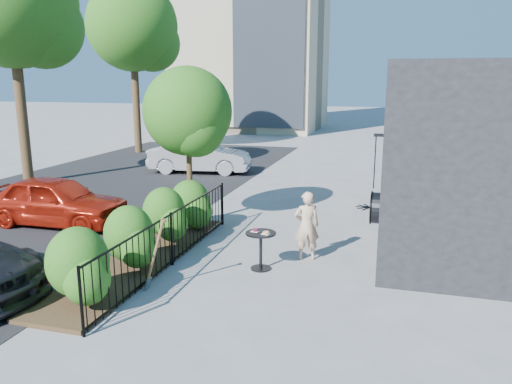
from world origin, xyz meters
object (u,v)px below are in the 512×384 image
(street_tree_near, at_px, (12,10))
(patio_tree, at_px, (190,117))
(woman, at_px, (307,226))
(cafe_table, at_px, (261,244))
(shovel, at_px, (154,259))
(car_silver, at_px, (200,156))
(street_tree_far, at_px, (133,31))
(car_red, at_px, (56,201))

(street_tree_near, bearing_deg, patio_tree, -22.57)
(woman, bearing_deg, street_tree_near, -43.81)
(street_tree_near, bearing_deg, cafe_table, -29.09)
(cafe_table, height_order, woman, woman)
(patio_tree, relative_size, street_tree_near, 0.48)
(shovel, bearing_deg, car_silver, 108.25)
(patio_tree, bearing_deg, woman, -27.18)
(patio_tree, height_order, street_tree_far, street_tree_far)
(street_tree_far, height_order, cafe_table, street_tree_far)
(shovel, xyz_separation_m, car_red, (-4.34, 3.05, 0.03))
(cafe_table, height_order, shovel, shovel)
(street_tree_near, relative_size, car_silver, 2.06)
(street_tree_near, distance_m, car_red, 8.00)
(street_tree_near, distance_m, cafe_table, 12.87)
(shovel, bearing_deg, street_tree_far, 119.74)
(street_tree_far, height_order, shovel, street_tree_far)
(woman, xyz_separation_m, car_silver, (-5.88, 8.56, -0.06))
(patio_tree, bearing_deg, car_silver, 110.74)
(woman, height_order, car_red, woman)
(street_tree_near, height_order, shovel, street_tree_near)
(cafe_table, height_order, car_silver, car_silver)
(cafe_table, bearing_deg, woman, 46.63)
(street_tree_near, height_order, woman, street_tree_near)
(cafe_table, xyz_separation_m, shovel, (-1.53, -1.51, 0.08))
(cafe_table, bearing_deg, car_red, 165.37)
(car_silver, bearing_deg, car_red, 166.32)
(patio_tree, relative_size, cafe_table, 4.88)
(street_tree_near, bearing_deg, woman, -23.98)
(cafe_table, relative_size, woman, 0.56)
(street_tree_far, bearing_deg, woman, -49.58)
(woman, xyz_separation_m, shovel, (-2.29, -2.32, -0.12))
(woman, bearing_deg, shovel, 25.52)
(car_red, bearing_deg, street_tree_far, 18.90)
(woman, bearing_deg, car_silver, -75.37)
(street_tree_near, bearing_deg, street_tree_far, 90.00)
(patio_tree, distance_m, street_tree_near, 8.92)
(shovel, distance_m, car_silver, 11.45)
(car_red, distance_m, car_silver, 7.87)
(street_tree_near, relative_size, street_tree_far, 1.00)
(street_tree_near, distance_m, street_tree_far, 8.00)
(street_tree_far, xyz_separation_m, car_silver, (5.09, -4.32, -5.25))
(street_tree_far, distance_m, cafe_table, 17.90)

